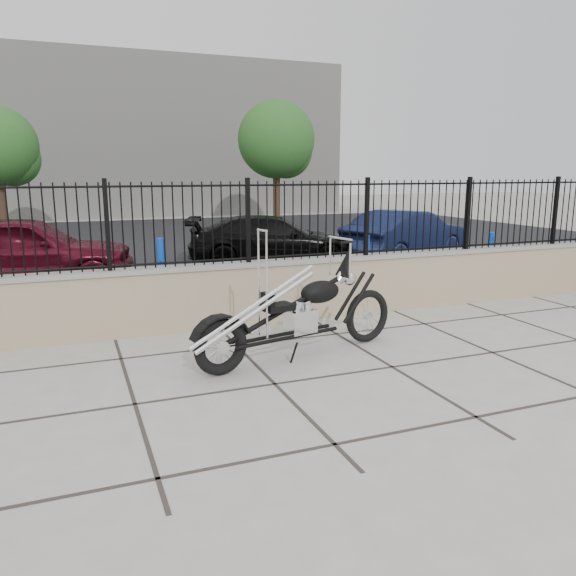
% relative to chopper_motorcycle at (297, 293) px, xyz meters
% --- Properties ---
extents(ground_plane, '(90.00, 90.00, 0.00)m').
position_rel_chopper_motorcycle_xyz_m(ground_plane, '(0.93, -0.74, -0.84)').
color(ground_plane, '#99968E').
rests_on(ground_plane, ground).
extents(parking_lot, '(30.00, 30.00, 0.00)m').
position_rel_chopper_motorcycle_xyz_m(parking_lot, '(0.93, 11.76, -0.84)').
color(parking_lot, black).
rests_on(parking_lot, ground).
extents(retaining_wall, '(14.00, 0.36, 0.96)m').
position_rel_chopper_motorcycle_xyz_m(retaining_wall, '(0.93, 1.76, -0.36)').
color(retaining_wall, gray).
rests_on(retaining_wall, ground_plane).
extents(iron_fence, '(14.00, 0.08, 1.20)m').
position_rel_chopper_motorcycle_xyz_m(iron_fence, '(0.93, 1.76, 0.72)').
color(iron_fence, black).
rests_on(iron_fence, retaining_wall).
extents(background_building, '(22.00, 6.00, 8.00)m').
position_rel_chopper_motorcycle_xyz_m(background_building, '(0.93, 25.76, 3.16)').
color(background_building, beige).
rests_on(background_building, ground_plane).
extents(chopper_motorcycle, '(2.84, 1.10, 1.68)m').
position_rel_chopper_motorcycle_xyz_m(chopper_motorcycle, '(0.00, 0.00, 0.00)').
color(chopper_motorcycle, black).
rests_on(chopper_motorcycle, ground_plane).
extents(car_red, '(4.47, 2.28, 1.46)m').
position_rel_chopper_motorcycle_xyz_m(car_red, '(-3.43, 6.24, -0.11)').
color(car_red, '#4B0A19').
rests_on(car_red, parking_lot).
extents(car_black, '(4.54, 2.92, 1.22)m').
position_rel_chopper_motorcycle_xyz_m(car_black, '(2.19, 6.91, -0.23)').
color(car_black, black).
rests_on(car_black, parking_lot).
extents(car_blue, '(4.21, 2.77, 1.31)m').
position_rel_chopper_motorcycle_xyz_m(car_blue, '(5.74, 6.35, -0.18)').
color(car_blue, '#0F1738').
rests_on(car_blue, parking_lot).
extents(bollard_a, '(0.17, 0.17, 1.10)m').
position_rel_chopper_motorcycle_xyz_m(bollard_a, '(-1.01, 4.14, -0.29)').
color(bollard_a, '#0C24B4').
rests_on(bollard_a, ground_plane).
extents(bollard_b, '(0.13, 0.13, 1.05)m').
position_rel_chopper_motorcycle_xyz_m(bollard_b, '(2.95, 3.54, -0.31)').
color(bollard_b, blue).
rests_on(bollard_b, ground_plane).
extents(bollard_c, '(0.14, 0.14, 0.95)m').
position_rel_chopper_motorcycle_xyz_m(bollard_c, '(6.39, 3.90, -0.37)').
color(bollard_c, blue).
rests_on(bollard_c, ground_plane).
extents(tree_right, '(3.13, 3.13, 5.29)m').
position_rel_chopper_motorcycle_xyz_m(tree_right, '(5.59, 15.86, 2.86)').
color(tree_right, '#382619').
rests_on(tree_right, ground_plane).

